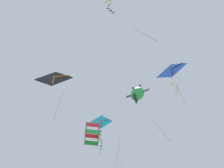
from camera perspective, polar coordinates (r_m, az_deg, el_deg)
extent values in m
cube|color=blue|center=(26.98, 8.48, 1.92)|extent=(2.15, 0.63, 2.14)
cylinder|color=black|center=(26.97, 8.46, 1.99)|extent=(0.56, 0.89, 2.39)
cylinder|color=black|center=(27.15, 8.44, 2.09)|extent=(1.78, 0.32, 0.05)
cylinder|color=#47474C|center=(25.64, 8.60, 1.10)|extent=(0.05, 0.01, 0.23)
cube|color=yellow|center=(25.54, 8.60, 0.97)|extent=(0.11, 0.15, 0.06)
cylinder|color=#47474C|center=(25.48, 8.47, 0.69)|extent=(0.01, 0.20, 0.23)
cube|color=yellow|center=(25.42, 8.33, 0.42)|extent=(0.07, 0.17, 0.06)
cylinder|color=#47474C|center=(25.36, 8.39, 0.20)|extent=(0.09, 0.04, 0.23)
cube|color=yellow|center=(25.29, 8.45, -0.03)|extent=(0.17, 0.05, 0.06)
cylinder|color=#47474C|center=(25.17, 8.56, -0.07)|extent=(0.06, 0.14, 0.23)
cube|color=yellow|center=(25.04, 8.66, -0.11)|extent=(0.10, 0.16, 0.06)
cylinder|color=#47474C|center=(24.93, 8.84, -0.17)|extent=(0.02, 0.17, 0.23)
cube|color=yellow|center=(24.82, 9.02, -0.23)|extent=(0.08, 0.17, 0.06)
cylinder|color=#47474C|center=(24.70, 9.18, -0.29)|extent=(0.02, 0.16, 0.23)
cube|color=yellow|center=(24.59, 9.34, -0.34)|extent=(0.17, 0.08, 0.06)
cylinder|color=#47474C|center=(24.51, 9.33, -0.55)|extent=(0.02, 0.06, 0.23)
cube|color=yellow|center=(24.44, 9.32, -0.76)|extent=(0.08, 0.17, 0.06)
cylinder|color=#47474C|center=(24.38, 9.21, -1.05)|extent=(0.02, 0.18, 0.23)
cube|color=yellow|center=(24.33, 9.10, -1.34)|extent=(0.17, 0.02, 0.06)
cylinder|color=#47474C|center=(24.63, 9.63, -1.15)|extent=(0.57, 0.22, 3.12)
cube|color=#1EB2C6|center=(28.72, -1.53, -5.38)|extent=(1.22, 1.12, 1.60)
cylinder|color=red|center=(28.70, -1.53, -5.33)|extent=(0.35, 0.29, 1.84)
cylinder|color=red|center=(28.82, -1.53, -5.19)|extent=(1.04, 0.85, 0.04)
cylinder|color=#47474C|center=(27.83, -1.59, -6.58)|extent=(0.03, 0.04, 0.28)
cube|color=black|center=(27.73, -1.63, -6.79)|extent=(0.13, 0.14, 0.06)
cylinder|color=#47474C|center=(27.64, -1.62, -7.02)|extent=(0.05, 0.02, 0.28)
cube|color=black|center=(27.55, -1.60, -7.25)|extent=(0.06, 0.17, 0.06)
cylinder|color=#47474C|center=(27.46, -1.65, -7.48)|extent=(0.02, 0.06, 0.28)
cube|color=black|center=(27.37, -1.70, -7.70)|extent=(0.12, 0.15, 0.06)
cylinder|color=#47474C|center=(27.25, -1.64, -7.88)|extent=(0.02, 0.09, 0.28)
cube|color=black|center=(27.13, -1.59, -8.05)|extent=(0.17, 0.03, 0.06)
cylinder|color=#47474C|center=(27.01, -1.52, -8.22)|extent=(0.01, 0.10, 0.29)
cube|color=black|center=(26.89, -1.46, -8.39)|extent=(0.09, 0.16, 0.06)
cylinder|color=#47474C|center=(26.79, -1.51, -8.60)|extent=(0.05, 0.03, 0.28)
cube|color=black|center=(26.69, -1.56, -8.81)|extent=(0.16, 0.10, 0.06)
cylinder|color=#47474C|center=(26.58, -1.56, -9.00)|extent=(0.03, 0.04, 0.28)
cube|color=black|center=(26.47, -1.57, -9.20)|extent=(0.17, 0.07, 0.06)
cylinder|color=#47474C|center=(26.42, -1.64, -9.51)|extent=(0.05, 0.14, 0.29)
cube|color=black|center=(26.36, -1.71, -9.82)|extent=(0.14, 0.13, 0.06)
cylinder|color=#47474C|center=(25.91, 0.80, -10.16)|extent=(1.32, 1.84, 5.35)
cube|color=red|center=(23.70, -2.73, -5.83)|extent=(0.55, 0.69, 0.41)
cube|color=red|center=(24.09, -2.96, -7.40)|extent=(0.55, 0.69, 0.41)
cube|color=red|center=(23.92, -1.93, -6.72)|extent=(0.70, 0.52, 0.58)
cube|color=red|center=(23.87, -3.77, -6.52)|extent=(0.70, 0.52, 0.58)
cube|color=green|center=(23.04, -2.75, -6.80)|extent=(0.55, 0.69, 0.41)
cube|color=green|center=(23.44, -2.99, -8.39)|extent=(0.55, 0.69, 0.41)
cube|color=green|center=(23.26, -1.92, -7.71)|extent=(0.70, 0.52, 0.58)
cube|color=green|center=(23.22, -3.82, -7.50)|extent=(0.70, 0.52, 0.58)
cylinder|color=#332D28|center=(23.39, -1.80, -6.41)|extent=(0.27, 0.21, 1.21)
cylinder|color=#332D28|center=(23.35, -3.69, -6.20)|extent=(0.27, 0.21, 1.21)
cylinder|color=#332D28|center=(23.79, -2.04, -7.99)|extent=(0.27, 0.21, 1.21)
cylinder|color=#332D28|center=(23.75, -3.90, -7.79)|extent=(0.27, 0.21, 1.21)
ellipsoid|color=green|center=(24.95, 3.63, -1.42)|extent=(1.32, 1.64, 1.89)
cube|color=black|center=(25.07, 4.64, -0.97)|extent=(0.66, 0.43, 0.37)
cube|color=black|center=(25.25, 2.74, -1.62)|extent=(0.66, 0.43, 0.37)
cube|color=black|center=(23.97, 3.34, -2.03)|extent=(0.32, 0.70, 0.73)
sphere|color=black|center=(25.39, 4.00, -0.24)|extent=(0.19, 0.22, 0.18)
sphere|color=black|center=(25.48, 3.02, -0.58)|extent=(0.19, 0.22, 0.18)
cylinder|color=#47474C|center=(22.41, 6.80, -6.35)|extent=(2.20, 1.42, 4.55)
cube|color=black|center=(25.41, -8.30, 0.77)|extent=(1.78, 1.70, 2.33)
cylinder|color=orange|center=(25.40, -8.29, 0.86)|extent=(1.01, 0.63, 2.58)
cylinder|color=orange|center=(25.60, -8.27, 0.97)|extent=(1.60, 1.20, 0.06)
cylinder|color=#47474C|center=(22.52, -7.58, -2.90)|extent=(0.80, 0.85, 3.76)
cube|color=black|center=(22.38, -0.18, 11.83)|extent=(0.12, 0.15, 0.06)
cylinder|color=#47474C|center=(22.26, -0.30, 11.48)|extent=(0.03, 0.17, 0.34)
cube|color=black|center=(22.14, -0.43, 11.13)|extent=(0.17, 0.03, 0.06)
cylinder|color=#47474C|center=(21.99, -0.51, 10.92)|extent=(0.04, 0.06, 0.34)
cube|color=black|center=(21.84, -0.58, 10.71)|extent=(0.13, 0.14, 0.06)
cylinder|color=#47474C|center=(21.67, -0.42, 10.57)|extent=(0.06, 0.13, 0.34)
cube|color=black|center=(21.51, -0.26, 10.43)|extent=(0.12, 0.14, 0.06)
cylinder|color=#47474C|center=(21.33, -0.16, 10.37)|extent=(0.05, 0.15, 0.34)
cube|color=black|center=(21.15, -0.06, 10.32)|extent=(0.14, 0.13, 0.06)
cylinder|color=#47474C|center=(20.98, 0.07, 10.23)|extent=(0.01, 0.15, 0.34)
cube|color=black|center=(20.80, 0.20, 10.14)|extent=(0.17, 0.05, 0.06)
cylinder|color=#47474C|center=(19.92, 4.47, 7.19)|extent=(2.70, 1.82, 6.73)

